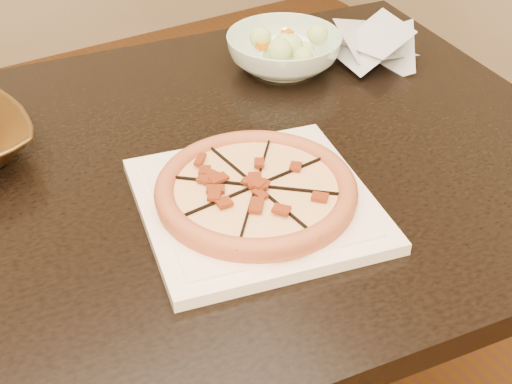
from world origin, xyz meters
TOP-DOWN VIEW (x-y plane):
  - dining_table at (0.15, -0.04)m, footprint 1.50×1.07m
  - plate at (0.25, -0.20)m, footprint 0.37×0.37m
  - pizza at (0.25, -0.20)m, footprint 0.28×0.28m
  - salad_bowl at (0.52, 0.14)m, footprint 0.24×0.24m
  - salad at (0.52, 0.14)m, footprint 0.12×0.10m
  - cling_film at (0.69, 0.08)m, footprint 0.20×0.17m

SIDE VIEW (x-z plane):
  - dining_table at x=0.15m, z-range 0.27..1.02m
  - plate at x=0.25m, z-range 0.75..0.77m
  - cling_film at x=0.69m, z-range 0.75..0.80m
  - salad_bowl at x=0.52m, z-range 0.75..0.82m
  - pizza at x=0.25m, z-range 0.77..0.80m
  - salad at x=0.52m, z-range 0.82..0.85m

